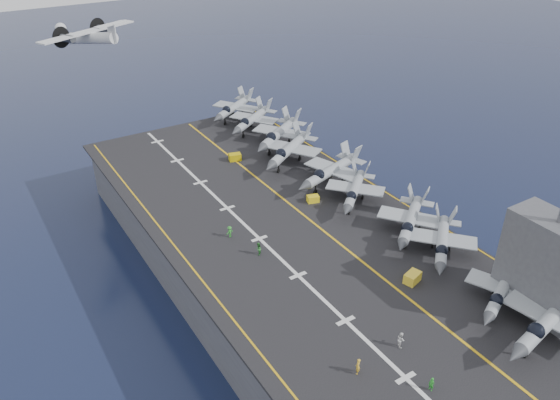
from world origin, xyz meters
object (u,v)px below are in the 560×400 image
island_superstructure (550,255)px  tow_cart_a (412,278)px  transport_plane (89,38)px  fighter_jet_0 (550,319)px

island_superstructure → tow_cart_a: size_ratio=5.87×
tow_cart_a → transport_plane: transport_plane is taller
tow_cart_a → island_superstructure: bearing=-50.2°
island_superstructure → fighter_jet_0: island_superstructure is taller
transport_plane → tow_cart_a: bearing=-75.1°
transport_plane → fighter_jet_0: bearing=-74.1°
fighter_jet_0 → transport_plane: 90.01m
island_superstructure → fighter_jet_0: 7.22m
island_superstructure → tow_cart_a: 16.12m
fighter_jet_0 → transport_plane: bearing=105.9°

